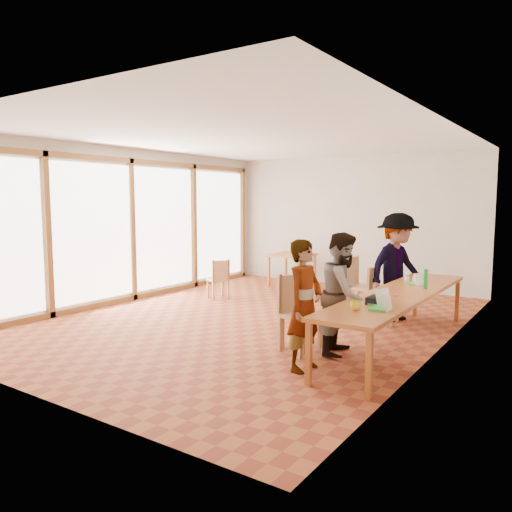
{
  "coord_description": "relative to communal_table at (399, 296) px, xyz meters",
  "views": [
    {
      "loc": [
        4.6,
        -6.79,
        1.99
      ],
      "look_at": [
        0.16,
        -0.22,
        1.1
      ],
      "focal_mm": 35.0,
      "sensor_mm": 36.0,
      "label": 1
    }
  ],
  "objects": [
    {
      "name": "ground",
      "position": [
        -2.5,
        0.23,
        -0.7
      ],
      "size": [
        8.0,
        8.0,
        0.0
      ],
      "primitive_type": "plane",
      "color": "#9A4B25",
      "rests_on": "ground"
    },
    {
      "name": "wall_back",
      "position": [
        -2.5,
        4.23,
        0.8
      ],
      "size": [
        6.0,
        0.1,
        3.0
      ],
      "primitive_type": "cube",
      "color": "beige",
      "rests_on": "ground"
    },
    {
      "name": "wall_front",
      "position": [
        -2.5,
        -3.77,
        0.8
      ],
      "size": [
        6.0,
        0.1,
        3.0
      ],
      "primitive_type": "cube",
      "color": "beige",
      "rests_on": "ground"
    },
    {
      "name": "wall_right",
      "position": [
        0.5,
        0.23,
        0.8
      ],
      "size": [
        0.1,
        8.0,
        3.0
      ],
      "primitive_type": "cube",
      "color": "beige",
      "rests_on": "ground"
    },
    {
      "name": "window_wall",
      "position": [
        -5.46,
        0.23,
        0.8
      ],
      "size": [
        0.1,
        8.0,
        3.0
      ],
      "primitive_type": "cube",
      "color": "white",
      "rests_on": "ground"
    },
    {
      "name": "ceiling",
      "position": [
        -2.5,
        0.23,
        2.32
      ],
      "size": [
        6.0,
        8.0,
        0.04
      ],
      "primitive_type": "cube",
      "color": "white",
      "rests_on": "wall_back"
    },
    {
      "name": "communal_table",
      "position": [
        0.0,
        0.0,
        0.0
      ],
      "size": [
        0.8,
        4.0,
        0.75
      ],
      "color": "#B65928",
      "rests_on": "ground"
    },
    {
      "name": "side_table",
      "position": [
        -3.64,
        3.43,
        -0.03
      ],
      "size": [
        0.9,
        0.9,
        0.75
      ],
      "rotation": [
        0.0,
        0.0,
        0.03
      ],
      "color": "#B65928",
      "rests_on": "ground"
    },
    {
      "name": "chair_near",
      "position": [
        -1.08,
        -0.89,
        -0.08
      ],
      "size": [
        0.61,
        0.61,
        0.54
      ],
      "rotation": [
        0.0,
        0.0,
        -0.36
      ],
      "color": "tan",
      "rests_on": "ground"
    },
    {
      "name": "chair_mid",
      "position": [
        -1.18,
        -0.74,
        -0.15
      ],
      "size": [
        0.48,
        0.48,
        0.48
      ],
      "rotation": [
        0.0,
        0.0,
        -0.17
      ],
      "color": "tan",
      "rests_on": "ground"
    },
    {
      "name": "chair_far",
      "position": [
        -1.27,
        1.57,
        -0.08
      ],
      "size": [
        0.52,
        0.52,
        0.54
      ],
      "rotation": [
        0.0,
        0.0,
        -0.11
      ],
      "color": "tan",
      "rests_on": "ground"
    },
    {
      "name": "chair_empty",
      "position": [
        -0.73,
        1.15,
        -0.14
      ],
      "size": [
        0.45,
        0.45,
        0.49
      ],
      "rotation": [
        0.0,
        0.0,
        0.06
      ],
      "color": "tan",
      "rests_on": "ground"
    },
    {
      "name": "chair_spare",
      "position": [
        -4.07,
        1.25,
        -0.21
      ],
      "size": [
        0.51,
        0.51,
        0.43
      ],
      "rotation": [
        0.0,
        0.0,
        2.61
      ],
      "color": "tan",
      "rests_on": "ground"
    },
    {
      "name": "person_near",
      "position": [
        -0.63,
        -1.51,
        0.07
      ],
      "size": [
        0.4,
        0.58,
        1.54
      ],
      "primitive_type": "imported",
      "rotation": [
        0.0,
        0.0,
        1.51
      ],
      "color": "gray",
      "rests_on": "ground"
    },
    {
      "name": "person_mid",
      "position": [
        -0.52,
        -0.67,
        0.09
      ],
      "size": [
        0.73,
        0.87,
        1.58
      ],
      "primitive_type": "imported",
      "rotation": [
        0.0,
        0.0,
        1.76
      ],
      "color": "gray",
      "rests_on": "ground"
    },
    {
      "name": "person_far",
      "position": [
        -0.53,
        1.49,
        0.19
      ],
      "size": [
        1.05,
        1.32,
        1.78
      ],
      "primitive_type": "imported",
      "rotation": [
        0.0,
        0.0,
        1.19
      ],
      "color": "gray",
      "rests_on": "ground"
    },
    {
      "name": "laptop_near",
      "position": [
        0.19,
        -1.17,
        0.11
      ],
      "size": [
        0.24,
        0.27,
        0.21
      ],
      "rotation": [
        0.0,
        0.0,
        0.1
      ],
      "color": "green",
      "rests_on": "communal_table"
    },
    {
      "name": "laptop_mid",
      "position": [
        0.06,
        -0.92,
        0.1
      ],
      "size": [
        0.27,
        0.28,
        0.2
      ],
      "rotation": [
        0.0,
        0.0,
        -0.29
      ],
      "color": "green",
      "rests_on": "communal_table"
    },
    {
      "name": "laptop_far",
      "position": [
        0.01,
        0.75,
        0.1
      ],
      "size": [
        0.24,
        0.26,
        0.18
      ],
      "rotation": [
        0.0,
        0.0,
        -0.34
      ],
      "color": "green",
      "rests_on": "communal_table"
    },
    {
      "name": "yellow_mug",
      "position": [
        -0.07,
        -1.33,
        0.1
      ],
      "size": [
        0.17,
        0.17,
        0.1
      ],
      "primitive_type": "imported",
      "rotation": [
        0.0,
        0.0,
        -0.37
      ],
      "color": "yellow",
      "rests_on": "communal_table"
    },
    {
      "name": "green_bottle",
      "position": [
        0.2,
        0.5,
        0.19
      ],
      "size": [
        0.07,
        0.07,
        0.28
      ],
      "primitive_type": "cylinder",
      "color": "#1E792C",
      "rests_on": "communal_table"
    },
    {
      "name": "clear_glass",
      "position": [
        -0.08,
        0.99,
        0.09
      ],
      "size": [
        0.07,
        0.07,
        0.09
      ],
      "primitive_type": "cylinder",
      "color": "silver",
      "rests_on": "communal_table"
    },
    {
      "name": "condiment_cup",
      "position": [
        -0.24,
        1.09,
        0.08
      ],
      "size": [
        0.08,
        0.08,
        0.06
      ],
      "primitive_type": "cylinder",
      "color": "white",
      "rests_on": "communal_table"
    },
    {
      "name": "pink_phone",
      "position": [
        0.03,
        -0.25,
        0.05
      ],
      "size": [
        0.05,
        0.1,
        0.01
      ],
      "primitive_type": "cube",
      "color": "#F3368E",
      "rests_on": "communal_table"
    },
    {
      "name": "black_pouch",
      "position": [
        -0.01,
        -0.88,
        0.09
      ],
      "size": [
        0.16,
        0.26,
        0.09
      ],
      "primitive_type": "cube",
      "color": "black",
      "rests_on": "communal_table"
    }
  ]
}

